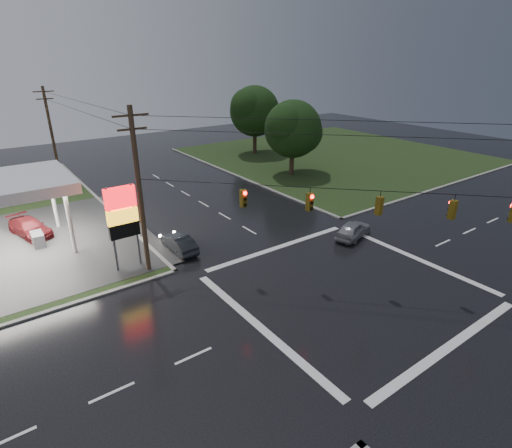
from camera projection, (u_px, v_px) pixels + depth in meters
ground at (347, 286)px, 25.58m from camera, size 120.00×120.00×0.00m
grass_ne at (336, 155)px, 58.98m from camera, size 36.00×36.00×0.08m
pylon_sign at (122, 215)px, 26.23m from camera, size 2.00×0.35×6.00m
utility_pole_nw at (140, 191)px, 25.35m from camera, size 2.20×0.32×11.00m
utility_pole_n at (51, 131)px, 46.76m from camera, size 2.20×0.32×10.50m
traffic_signals at (358, 190)px, 23.05m from camera, size 26.87×26.87×1.47m
tree_ne_near at (294, 129)px, 47.46m from camera, size 7.99×6.80×8.98m
tree_ne_far at (256, 111)px, 57.80m from camera, size 8.46×7.20×9.80m
car_north at (179, 243)px, 29.99m from camera, size 1.40×3.95×1.30m
car_crossing at (353, 230)px, 32.23m from camera, size 4.30×2.70×1.36m
car_pump at (30, 227)px, 32.59m from camera, size 3.21×5.14×1.39m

